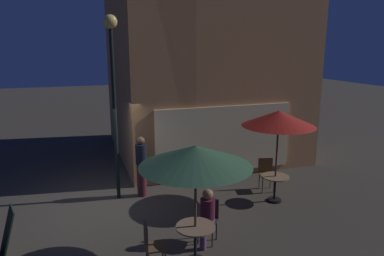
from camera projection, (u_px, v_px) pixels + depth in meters
The scene contains 12 objects.
ground_plane at pixel (103, 204), 9.44m from camera, with size 60.00×60.00×0.00m, color #3B362E.
cafe_building at pixel (180, 34), 12.11m from camera, with size 6.38×6.62×9.03m.
street_lamp_near_corner at pixel (113, 71), 9.07m from camera, with size 0.36×0.36×4.86m.
cafe_table_0 at pixel (195, 236), 6.79m from camera, with size 0.75×0.75×0.76m.
cafe_table_1 at pixel (275, 183), 9.52m from camera, with size 0.73×0.73×0.71m.
patio_umbrella_0 at pixel (196, 157), 6.43m from camera, with size 2.09×2.09×2.35m.
patio_umbrella_1 at pixel (279, 119), 9.13m from camera, with size 1.90×1.90×2.49m.
cafe_chair_0 at pixel (209, 216), 7.57m from camera, with size 0.55×0.55×0.94m.
cafe_chair_1 at pixel (151, 242), 6.59m from camera, with size 0.42×0.42×0.93m.
cafe_chair_2 at pixel (266, 171), 10.31m from camera, with size 0.51×0.51×0.93m.
patron_seated_0 at pixel (207, 214), 7.41m from camera, with size 0.48×0.50×1.21m.
patron_standing_1 at pixel (141, 166), 9.79m from camera, with size 0.30×0.30×1.70m.
Camera 1 is at (-0.52, -9.04, 4.10)m, focal length 33.27 mm.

